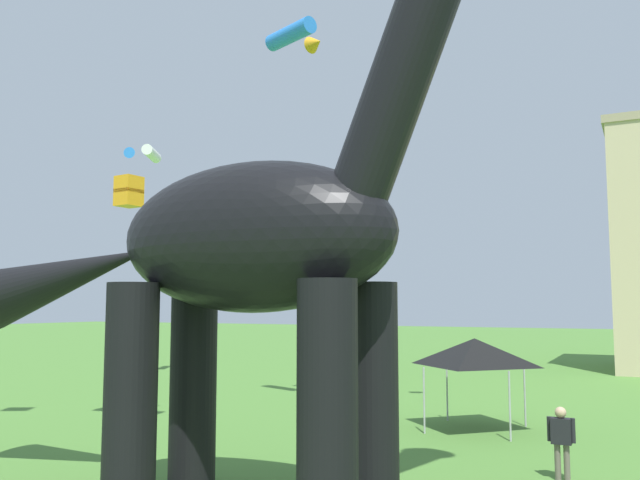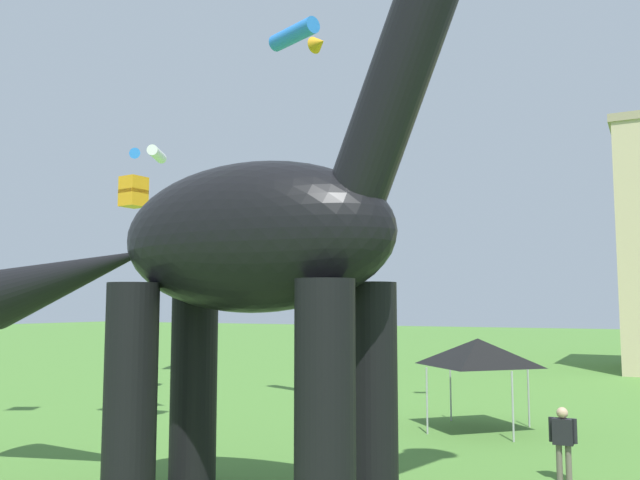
# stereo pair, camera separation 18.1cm
# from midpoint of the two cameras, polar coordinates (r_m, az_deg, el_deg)

# --- Properties ---
(dinosaur_sculpture) EXTENTS (14.49, 3.07, 15.15)m
(dinosaur_sculpture) POSITION_cam_midpoint_polar(r_m,az_deg,el_deg) (13.45, -6.56, 0.23)
(dinosaur_sculpture) COLOR black
(dinosaur_sculpture) RESTS_ON ground_plane
(person_far_spectator) EXTENTS (0.64, 0.28, 1.70)m
(person_far_spectator) POSITION_cam_midpoint_polar(r_m,az_deg,el_deg) (17.10, 19.92, -15.69)
(person_far_spectator) COLOR #6B6056
(person_far_spectator) RESTS_ON ground_plane
(festival_canopy_tent) EXTENTS (3.15, 3.15, 3.00)m
(festival_canopy_tent) POSITION_cam_midpoint_polar(r_m,az_deg,el_deg) (22.77, 13.07, -9.46)
(festival_canopy_tent) COLOR #B2B2B7
(festival_canopy_tent) RESTS_ON ground_plane
(kite_mid_right) EXTENTS (1.06, 1.06, 1.37)m
(kite_mid_right) POSITION_cam_midpoint_polar(r_m,az_deg,el_deg) (30.97, -16.43, 4.06)
(kite_mid_right) COLOR orange
(kite_far_left) EXTENTS (2.49, 2.43, 0.71)m
(kite_far_left) POSITION_cam_midpoint_polar(r_m,az_deg,el_deg) (27.44, -2.30, 17.27)
(kite_far_left) COLOR #287AE5
(kite_near_high) EXTENTS (2.25, 2.22, 0.64)m
(kite_near_high) POSITION_cam_midpoint_polar(r_m,az_deg,el_deg) (39.21, -14.91, 7.25)
(kite_near_high) COLOR white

